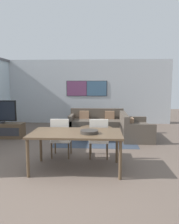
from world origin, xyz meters
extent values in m
plane|color=brown|center=(0.00, 0.00, 0.00)|extent=(24.00, 24.00, 0.00)
cube|color=silver|center=(0.00, 6.17, 1.40)|extent=(7.64, 0.06, 2.80)
cube|color=#2D2D33|center=(0.15, 6.13, 1.55)|extent=(1.80, 0.01, 0.68)
cube|color=#753D66|center=(-0.29, 6.12, 1.55)|extent=(0.86, 0.02, 0.64)
cube|color=#426684|center=(0.59, 6.12, 1.55)|extent=(0.86, 0.02, 0.64)
cube|color=#333D4C|center=(0.63, 3.33, 0.00)|extent=(2.45, 2.12, 0.01)
cube|color=#51473D|center=(0.63, 4.58, 0.21)|extent=(2.05, 0.92, 0.42)
cube|color=#51473D|center=(0.63, 4.96, 0.40)|extent=(2.05, 0.16, 0.80)
cube|color=#51473D|center=(-0.32, 4.58, 0.30)|extent=(0.14, 0.92, 0.60)
cube|color=#51473D|center=(1.59, 4.58, 0.30)|extent=(0.14, 0.92, 0.60)
cube|color=#9E7556|center=(0.15, 4.78, 0.57)|extent=(0.36, 0.12, 0.30)
cube|color=#9E7556|center=(1.12, 4.78, 0.57)|extent=(0.36, 0.12, 0.30)
cube|color=#51473D|center=(1.92, 3.50, 0.21)|extent=(0.92, 1.59, 0.42)
cube|color=#51473D|center=(1.54, 3.50, 0.40)|extent=(0.16, 1.59, 0.80)
cube|color=#51473D|center=(1.92, 2.78, 0.30)|extent=(0.92, 0.14, 0.60)
cube|color=#51473D|center=(1.92, 4.23, 0.30)|extent=(0.92, 0.14, 0.60)
cube|color=#9E7556|center=(1.72, 3.14, 0.57)|extent=(0.12, 0.36, 0.30)
cylinder|color=brown|center=(0.63, 3.33, 0.01)|extent=(0.47, 0.47, 0.03)
cylinder|color=brown|center=(0.63, 3.33, 0.16)|extent=(0.19, 0.19, 0.32)
cylinder|color=brown|center=(0.63, 3.33, 0.34)|extent=(1.04, 1.04, 0.04)
cube|color=brown|center=(0.30, 0.81, 0.76)|extent=(1.84, 0.99, 0.04)
cylinder|color=brown|center=(-0.56, 0.37, 0.37)|extent=(0.06, 0.06, 0.74)
cylinder|color=brown|center=(1.16, 0.37, 0.37)|extent=(0.06, 0.06, 0.74)
cylinder|color=brown|center=(-0.56, 1.25, 0.37)|extent=(0.06, 0.06, 0.74)
cylinder|color=brown|center=(1.16, 1.25, 0.37)|extent=(0.06, 0.06, 0.74)
cube|color=beige|center=(-0.15, 1.61, 0.41)|extent=(0.46, 0.46, 0.06)
cube|color=beige|center=(-0.15, 1.40, 0.70)|extent=(0.42, 0.05, 0.50)
cylinder|color=brown|center=(-0.35, 1.41, 0.19)|extent=(0.04, 0.04, 0.38)
cylinder|color=brown|center=(0.05, 1.41, 0.19)|extent=(0.04, 0.04, 0.38)
cylinder|color=brown|center=(-0.35, 1.81, 0.19)|extent=(0.04, 0.04, 0.38)
cylinder|color=brown|center=(0.05, 1.81, 0.19)|extent=(0.04, 0.04, 0.38)
cube|color=beige|center=(0.75, 1.61, 0.41)|extent=(0.46, 0.46, 0.06)
cube|color=beige|center=(0.75, 1.40, 0.70)|extent=(0.42, 0.05, 0.50)
cylinder|color=brown|center=(0.55, 1.41, 0.19)|extent=(0.04, 0.04, 0.38)
cylinder|color=brown|center=(0.95, 1.41, 0.19)|extent=(0.04, 0.04, 0.38)
cylinder|color=brown|center=(0.55, 1.81, 0.19)|extent=(0.04, 0.04, 0.38)
cylinder|color=brown|center=(0.95, 1.81, 0.19)|extent=(0.04, 0.04, 0.38)
cylinder|color=#332D28|center=(0.57, 0.72, 0.81)|extent=(0.36, 0.36, 0.06)
torus|color=#332D28|center=(0.57, 0.72, 0.83)|extent=(0.36, 0.36, 0.02)
camera|label=1|loc=(0.81, -3.49, 1.75)|focal=35.00mm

